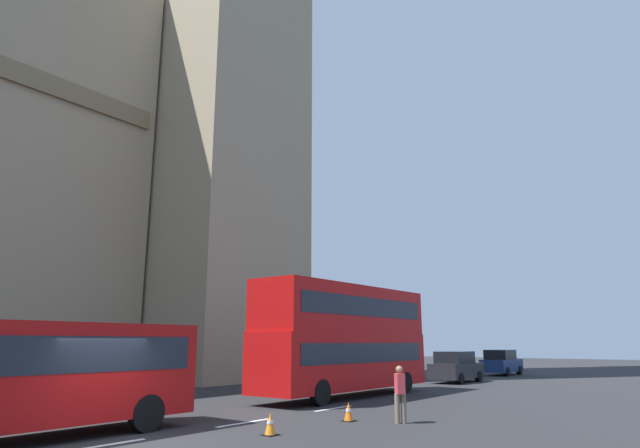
% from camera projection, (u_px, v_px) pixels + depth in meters
% --- Properties ---
extents(ground_plane, '(160.00, 160.00, 0.00)m').
position_uv_depth(ground_plane, '(113.00, 444.00, 12.85)').
color(ground_plane, '#262628').
extents(double_decker_bus, '(10.46, 2.54, 4.90)m').
position_uv_depth(double_decker_bus, '(346.00, 335.00, 24.39)').
color(double_decker_bus, '#B20F0F').
rests_on(double_decker_bus, ground_plane).
extents(sedan_lead, '(4.40, 1.86, 1.85)m').
position_uv_depth(sedan_lead, '(456.00, 367.00, 32.91)').
color(sedan_lead, black).
rests_on(sedan_lead, ground_plane).
extents(sedan_trailing, '(4.40, 1.86, 1.85)m').
position_uv_depth(sedan_trailing, '(502.00, 362.00, 40.24)').
color(sedan_trailing, navy).
rests_on(sedan_trailing, ground_plane).
extents(traffic_cone_west, '(0.36, 0.36, 0.58)m').
position_uv_depth(traffic_cone_west, '(270.00, 424.00, 14.10)').
color(traffic_cone_west, black).
rests_on(traffic_cone_west, ground_plane).
extents(traffic_cone_middle, '(0.36, 0.36, 0.58)m').
position_uv_depth(traffic_cone_middle, '(349.00, 412.00, 16.63)').
color(traffic_cone_middle, black).
rests_on(traffic_cone_middle, ground_plane).
extents(pedestrian_by_kerb, '(0.45, 0.45, 1.69)m').
position_uv_depth(pedestrian_by_kerb, '(400.00, 392.00, 16.32)').
color(pedestrian_by_kerb, '#726651').
rests_on(pedestrian_by_kerb, ground_plane).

